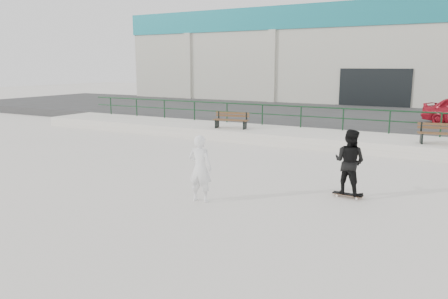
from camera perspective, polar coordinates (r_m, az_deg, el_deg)
The scene contains 10 objects.
ground at distance 11.26m, azimuth -3.33°, elevation -6.74°, with size 120.00×120.00×0.00m, color silver.
ledge at distance 19.70m, azimuth 11.46°, elevation 1.46°, with size 30.00×3.00×0.50m, color beige.
parking_strip at distance 27.86m, azimuth 16.72°, elevation 3.94°, with size 60.00×14.00×0.50m, color #323232.
railing at distance 20.80m, azimuth 12.64°, elevation 4.67°, with size 28.00×0.06×1.03m.
commercial_building at distance 41.49m, azimuth 21.25°, elevation 11.81°, with size 44.20×16.33×8.00m.
bench_left at distance 20.56m, azimuth 0.95°, elevation 3.84°, with size 1.72×0.72×0.77m.
bench_right at distance 18.33m, azimuth 26.61°, elevation 1.85°, with size 1.78×0.84×0.79m.
skateboard at distance 12.00m, azimuth 15.85°, elevation -5.67°, with size 0.79×0.25×0.09m.
standing_skater at distance 11.78m, azimuth 16.07°, elevation -1.57°, with size 0.83×0.65×1.72m, color black.
seated_skater at distance 11.02m, azimuth -3.14°, elevation -2.49°, with size 0.63×0.41×1.72m, color white.
Camera 1 is at (5.72, -9.08, 3.41)m, focal length 35.00 mm.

